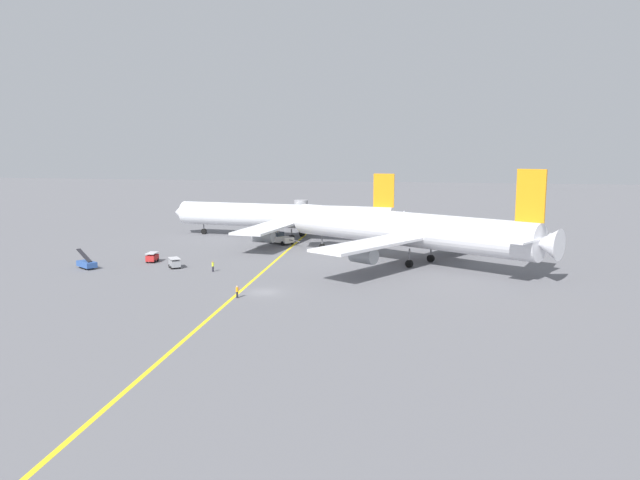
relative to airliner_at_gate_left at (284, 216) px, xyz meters
name	(u,v)px	position (x,y,z in m)	size (l,w,h in m)	color
ground_plane	(264,292)	(11.10, -50.29, -4.87)	(600.00, 600.00, 0.00)	slate
taxiway_stripe	(258,276)	(6.88, -40.29, -4.86)	(0.50, 120.00, 0.01)	yellow
airliner_at_gate_left	(284,216)	(0.00, 0.00, 0.00)	(55.21, 50.31, 14.66)	white
airliner_being_pushed	(406,230)	(28.68, -24.11, 0.94)	(48.78, 44.85, 16.71)	silver
pushback_tug	(281,238)	(1.47, -8.26, -3.71)	(7.87, 5.92, 2.75)	white
gse_belt_loader_portside	(87,264)	(-22.83, -40.54, -4.04)	(4.84, 3.65, 3.02)	#2D5199
gse_baggage_cart_near_cluster	(175,263)	(-8.68, -37.17, -4.00)	(2.93, 3.12, 1.71)	gray
gse_baggage_cart_trailing	(152,257)	(-14.88, -33.09, -4.00)	(1.91, 2.91, 1.71)	red
ground_crew_marshaller_foreground	(213,266)	(-1.29, -38.61, -3.95)	(0.44, 0.39, 1.74)	black
ground_crew_wing_walker_right	(237,292)	(8.56, -54.24, -4.00)	(0.48, 0.36, 1.67)	black
jet_bridge	(300,208)	(-2.62, 24.67, -0.58)	(6.29, 16.85, 6.07)	#B7B7BC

